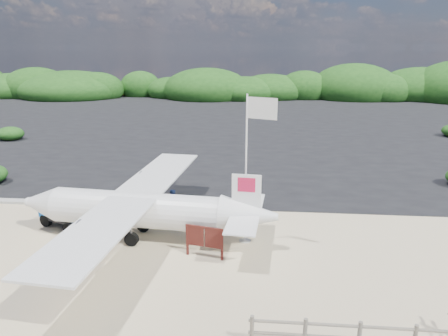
# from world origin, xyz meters

# --- Properties ---
(ground) EXTENTS (160.00, 160.00, 0.00)m
(ground) POSITION_xyz_m (0.00, 0.00, 0.00)
(ground) COLOR beige
(asphalt_apron) EXTENTS (90.00, 50.00, 0.04)m
(asphalt_apron) POSITION_xyz_m (0.00, 30.00, 0.00)
(asphalt_apron) COLOR #B2B2B2
(asphalt_apron) RESTS_ON ground
(vegetation_band) EXTENTS (124.00, 8.00, 4.40)m
(vegetation_band) POSITION_xyz_m (0.00, 55.00, 0.00)
(vegetation_band) COLOR #B2B2B2
(vegetation_band) RESTS_ON ground
(baggage_cart) EXTENTS (3.26, 2.55, 1.43)m
(baggage_cart) POSITION_xyz_m (-5.88, 2.39, 0.00)
(baggage_cart) COLOR blue
(baggage_cart) RESTS_ON ground
(flagpole) EXTENTS (1.41, 1.00, 6.50)m
(flagpole) POSITION_xyz_m (2.56, 1.53, 0.00)
(flagpole) COLOR white
(flagpole) RESTS_ON ground
(signboard) EXTENTS (1.70, 0.53, 1.41)m
(signboard) POSITION_xyz_m (0.97, -0.07, 0.00)
(signboard) COLOR #511D17
(signboard) RESTS_ON ground
(crew_a) EXTENTS (0.60, 0.47, 1.47)m
(crew_a) POSITION_xyz_m (1.49, 2.60, 0.73)
(crew_a) COLOR #122046
(crew_a) RESTS_ON ground
(crew_b) EXTENTS (0.84, 0.72, 1.49)m
(crew_b) POSITION_xyz_m (-1.19, 3.81, 0.75)
(crew_b) COLOR #122046
(crew_b) RESTS_ON ground
(aircraft_large) EXTENTS (15.15, 15.15, 4.19)m
(aircraft_large) POSITION_xyz_m (14.25, 26.32, 0.00)
(aircraft_large) COLOR #B2B2B2
(aircraft_large) RESTS_ON ground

